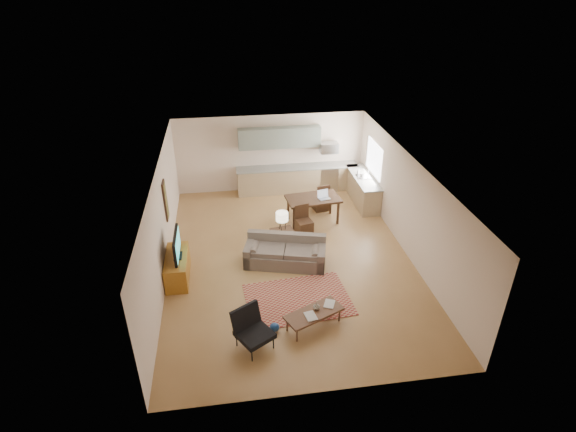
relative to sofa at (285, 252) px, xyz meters
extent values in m
plane|color=olive|center=(0.16, 0.26, -0.39)|extent=(9.00, 9.00, 0.00)
plane|color=white|center=(0.16, 0.26, 2.31)|extent=(9.00, 9.00, 0.00)
plane|color=beige|center=(0.16, 4.76, 0.96)|extent=(6.50, 0.00, 6.50)
plane|color=beige|center=(0.16, -4.24, 0.96)|extent=(6.50, 0.00, 6.50)
plane|color=beige|center=(-3.09, 0.26, 0.96)|extent=(0.00, 9.00, 9.00)
plane|color=beige|center=(3.41, 0.26, 0.96)|extent=(0.00, 9.00, 9.00)
cube|color=#A5A8AD|center=(2.16, 4.44, 0.06)|extent=(0.62, 0.62, 0.90)
cube|color=#A5A8AD|center=(2.16, 4.46, 1.16)|extent=(0.62, 0.40, 0.35)
cube|color=gray|center=(0.46, 4.59, 1.56)|extent=(2.80, 0.34, 0.70)
cube|color=white|center=(3.39, 3.26, 1.16)|extent=(0.02, 1.40, 1.05)
cube|color=maroon|center=(0.09, -1.53, -0.38)|extent=(2.59, 1.90, 0.02)
imported|color=maroon|center=(0.07, -2.62, 0.02)|extent=(0.34, 0.39, 0.03)
imported|color=navy|center=(0.58, -2.21, 0.02)|extent=(0.44, 0.46, 0.02)
imported|color=black|center=(0.36, -2.37, 0.09)|extent=(0.23, 0.23, 0.16)
imported|color=beige|center=(2.99, 3.52, 0.63)|extent=(0.12, 0.12, 0.19)
camera|label=1|loc=(-1.37, -9.86, 6.61)|focal=28.00mm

